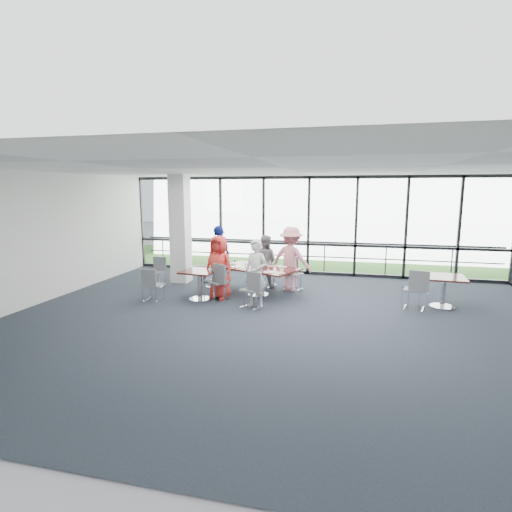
% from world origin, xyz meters
% --- Properties ---
extents(floor, '(12.00, 10.00, 0.02)m').
position_xyz_m(floor, '(0.00, 0.00, -0.01)').
color(floor, '#202931').
rests_on(floor, ground).
extents(ceiling, '(12.00, 10.00, 0.04)m').
position_xyz_m(ceiling, '(0.00, 0.00, 3.20)').
color(ceiling, white).
rests_on(ceiling, ground).
extents(wall_left, '(0.10, 10.00, 3.20)m').
position_xyz_m(wall_left, '(-6.00, 0.00, 1.60)').
color(wall_left, silver).
rests_on(wall_left, ground).
extents(wall_front, '(12.00, 0.10, 3.20)m').
position_xyz_m(wall_front, '(0.00, -5.00, 1.60)').
color(wall_front, silver).
rests_on(wall_front, ground).
extents(curtain_wall_back, '(12.00, 0.10, 3.20)m').
position_xyz_m(curtain_wall_back, '(0.00, 5.00, 1.60)').
color(curtain_wall_back, white).
rests_on(curtain_wall_back, ground).
extents(structural_column, '(0.50, 0.50, 3.20)m').
position_xyz_m(structural_column, '(-3.60, 3.00, 1.60)').
color(structural_column, white).
rests_on(structural_column, ground).
extents(apron, '(80.00, 70.00, 0.02)m').
position_xyz_m(apron, '(0.00, 10.00, -0.02)').
color(apron, slate).
rests_on(apron, ground).
extents(grass_strip, '(80.00, 5.00, 0.01)m').
position_xyz_m(grass_strip, '(0.00, 8.00, 0.01)').
color(grass_strip, '#2C5F20').
rests_on(grass_strip, ground).
extents(hangar_main, '(24.00, 10.00, 6.00)m').
position_xyz_m(hangar_main, '(4.00, 32.00, 3.00)').
color(hangar_main, white).
rests_on(hangar_main, ground).
extents(hangar_aux, '(10.00, 6.00, 4.00)m').
position_xyz_m(hangar_aux, '(-18.00, 28.00, 2.00)').
color(hangar_aux, white).
rests_on(hangar_aux, ground).
extents(guard_rail, '(12.00, 0.06, 0.06)m').
position_xyz_m(guard_rail, '(0.00, 5.60, 0.50)').
color(guard_rail, '#2D2D33').
rests_on(guard_rail, ground).
extents(main_table, '(2.30, 1.81, 0.75)m').
position_xyz_m(main_table, '(-0.95, 1.99, 0.63)').
color(main_table, '#390E0D').
rests_on(main_table, ground).
extents(side_table_left, '(0.92, 0.92, 0.75)m').
position_xyz_m(side_table_left, '(-2.30, 1.23, 0.63)').
color(side_table_left, '#390E0D').
rests_on(side_table_left, ground).
extents(side_table_right, '(0.98, 0.98, 0.75)m').
position_xyz_m(side_table_right, '(3.54, 1.95, 0.64)').
color(side_table_right, '#390E0D').
rests_on(side_table_right, ground).
extents(diner_near_left, '(0.89, 0.68, 1.63)m').
position_xyz_m(diner_near_left, '(-1.87, 1.46, 0.81)').
color(diner_near_left, red).
rests_on(diner_near_left, ground).
extents(diner_near_right, '(0.69, 0.59, 1.62)m').
position_xyz_m(diner_near_right, '(-0.78, 0.93, 0.81)').
color(diner_near_right, silver).
rests_on(diner_near_right, ground).
extents(diner_far_left, '(0.79, 0.57, 1.50)m').
position_xyz_m(diner_far_left, '(-1.01, 2.94, 0.75)').
color(diner_far_left, gray).
rests_on(diner_far_left, ground).
extents(diner_far_right, '(1.27, 0.90, 1.77)m').
position_xyz_m(diner_far_right, '(-0.21, 2.67, 0.89)').
color(diner_far_right, pink).
rests_on(diner_far_right, ground).
extents(diner_end, '(0.72, 1.12, 1.78)m').
position_xyz_m(diner_end, '(-2.21, 2.51, 0.89)').
color(diner_end, navy).
rests_on(diner_end, ground).
extents(chair_main_nl, '(0.63, 0.63, 0.94)m').
position_xyz_m(chair_main_nl, '(-1.85, 1.27, 0.47)').
color(chair_main_nl, slate).
rests_on(chair_main_nl, ground).
extents(chair_main_nr, '(0.58, 0.58, 0.88)m').
position_xyz_m(chair_main_nr, '(-0.85, 0.82, 0.44)').
color(chair_main_nr, slate).
rests_on(chair_main_nr, ground).
extents(chair_main_fl, '(0.61, 0.61, 0.95)m').
position_xyz_m(chair_main_fl, '(-0.96, 3.03, 0.47)').
color(chair_main_fl, slate).
rests_on(chair_main_fl, ground).
extents(chair_main_fr, '(0.56, 0.56, 0.88)m').
position_xyz_m(chair_main_fr, '(-0.15, 2.79, 0.44)').
color(chair_main_fr, slate).
rests_on(chair_main_fr, ground).
extents(chair_main_end, '(0.61, 0.61, 0.91)m').
position_xyz_m(chair_main_end, '(-2.33, 2.54, 0.46)').
color(chair_main_end, slate).
rests_on(chair_main_end, ground).
extents(chair_spare_la, '(0.44, 0.44, 0.82)m').
position_xyz_m(chair_spare_la, '(-3.39, 0.83, 0.41)').
color(chair_spare_la, slate).
rests_on(chair_spare_la, ground).
extents(chair_spare_lb, '(0.44, 0.44, 0.82)m').
position_xyz_m(chair_spare_lb, '(-4.04, 2.24, 0.41)').
color(chair_spare_lb, slate).
rests_on(chair_spare_lb, ground).
extents(chair_spare_r, '(0.55, 0.55, 0.93)m').
position_xyz_m(chair_spare_r, '(2.86, 1.62, 0.47)').
color(chair_spare_r, slate).
rests_on(chair_spare_r, ground).
extents(plate_nl, '(0.25, 0.25, 0.01)m').
position_xyz_m(plate_nl, '(-1.56, 1.89, 0.76)').
color(plate_nl, white).
rests_on(plate_nl, main_table).
extents(plate_nr, '(0.28, 0.28, 0.01)m').
position_xyz_m(plate_nr, '(-0.57, 1.43, 0.76)').
color(plate_nr, white).
rests_on(plate_nr, main_table).
extents(plate_fl, '(0.26, 0.26, 0.01)m').
position_xyz_m(plate_fl, '(-1.31, 2.53, 0.76)').
color(plate_fl, white).
rests_on(plate_fl, main_table).
extents(plate_fr, '(0.27, 0.27, 0.01)m').
position_xyz_m(plate_fr, '(-0.38, 2.20, 0.76)').
color(plate_fr, white).
rests_on(plate_fr, main_table).
extents(plate_end, '(0.25, 0.25, 0.01)m').
position_xyz_m(plate_end, '(-1.78, 2.30, 0.76)').
color(plate_end, white).
rests_on(plate_end, main_table).
extents(tumbler_a, '(0.07, 0.07, 0.13)m').
position_xyz_m(tumbler_a, '(-1.24, 1.81, 0.82)').
color(tumbler_a, white).
rests_on(tumbler_a, main_table).
extents(tumbler_b, '(0.08, 0.08, 0.15)m').
position_xyz_m(tumbler_b, '(-0.82, 1.68, 0.83)').
color(tumbler_b, white).
rests_on(tumbler_b, main_table).
extents(tumbler_c, '(0.07, 0.07, 0.14)m').
position_xyz_m(tumbler_c, '(-0.74, 2.22, 0.82)').
color(tumbler_c, white).
rests_on(tumbler_c, main_table).
extents(tumbler_d, '(0.08, 0.08, 0.15)m').
position_xyz_m(tumbler_d, '(-1.68, 2.17, 0.83)').
color(tumbler_d, white).
rests_on(tumbler_d, main_table).
extents(menu_a, '(0.32, 0.24, 0.00)m').
position_xyz_m(menu_a, '(-1.27, 1.70, 0.75)').
color(menu_a, beige).
rests_on(menu_a, main_table).
extents(menu_b, '(0.33, 0.36, 0.00)m').
position_xyz_m(menu_b, '(-0.29, 1.44, 0.75)').
color(menu_b, beige).
rests_on(menu_b, main_table).
extents(menu_c, '(0.36, 0.32, 0.00)m').
position_xyz_m(menu_c, '(-0.64, 2.28, 0.75)').
color(menu_c, beige).
rests_on(menu_c, main_table).
extents(condiment_caddy, '(0.10, 0.07, 0.04)m').
position_xyz_m(condiment_caddy, '(-0.86, 2.04, 0.77)').
color(condiment_caddy, black).
rests_on(condiment_caddy, main_table).
extents(ketchup_bottle, '(0.06, 0.06, 0.18)m').
position_xyz_m(ketchup_bottle, '(-0.96, 2.04, 0.84)').
color(ketchup_bottle, '#A70200').
rests_on(ketchup_bottle, main_table).
extents(green_bottle, '(0.05, 0.05, 0.20)m').
position_xyz_m(green_bottle, '(-0.89, 1.98, 0.85)').
color(green_bottle, '#167332').
rests_on(green_bottle, main_table).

